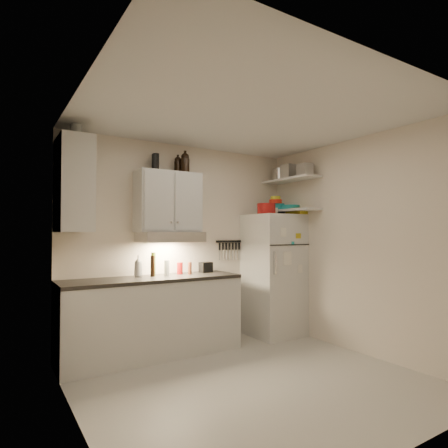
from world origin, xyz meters
TOP-DOWN VIEW (x-y plane):
  - floor at (0.00, 0.00)m, footprint 3.20×3.00m
  - ceiling at (0.00, 0.00)m, footprint 3.20×3.00m
  - back_wall at (0.00, 1.51)m, footprint 3.20×0.02m
  - left_wall at (-1.61, 0.00)m, footprint 0.02×3.00m
  - right_wall at (1.61, 0.00)m, footprint 0.02×3.00m
  - base_cabinet at (-0.55, 1.20)m, footprint 2.10×0.60m
  - countertop at (-0.55, 1.20)m, footprint 2.10×0.62m
  - upper_cabinet at (-0.30, 1.33)m, footprint 0.80×0.33m
  - side_cabinet at (-1.44, 1.20)m, footprint 0.33×0.55m
  - range_hood at (-0.30, 1.27)m, footprint 0.76×0.46m
  - fridge at (1.25, 1.16)m, footprint 0.70×0.68m
  - shelf_hi at (1.45, 1.02)m, footprint 0.30×0.95m
  - shelf_lo at (1.45, 1.02)m, footprint 0.30×0.95m
  - knife_strip at (0.70, 1.49)m, footprint 0.42×0.02m
  - dutch_oven at (1.05, 1.08)m, footprint 0.25×0.25m
  - book_stack at (1.53, 0.96)m, footprint 0.24×0.29m
  - spice_jar at (1.23, 1.08)m, footprint 0.07×0.07m
  - stock_pot at (1.52, 1.31)m, footprint 0.33×0.33m
  - tin_a at (1.42, 1.02)m, footprint 0.20×0.19m
  - tin_b at (1.43, 0.72)m, footprint 0.17×0.17m
  - bowl_teal at (1.40, 1.26)m, footprint 0.23×0.23m
  - bowl_orange at (1.35, 1.23)m, footprint 0.19×0.19m
  - bowl_yellow at (1.35, 1.23)m, footprint 0.15×0.15m
  - plates at (1.51, 1.09)m, footprint 0.29×0.29m
  - growler_a at (-0.13, 1.41)m, footprint 0.12×0.12m
  - growler_b at (-0.08, 1.31)m, footprint 0.12×0.12m
  - thermos_a at (-0.43, 1.41)m, footprint 0.09×0.09m
  - thermos_b at (-0.51, 1.27)m, footprint 0.08×0.08m
  - side_jar at (-1.41, 1.24)m, footprint 0.15×0.15m
  - soap_bottle at (-0.68, 1.33)m, footprint 0.14×0.14m
  - pepper_mill at (-0.04, 1.24)m, footprint 0.05×0.05m
  - oil_bottle at (-0.51, 1.30)m, footprint 0.07×0.07m
  - vinegar_bottle at (-0.53, 1.27)m, footprint 0.07×0.07m
  - clear_bottle at (-0.36, 1.24)m, footprint 0.08×0.08m
  - red_jar at (-0.14, 1.32)m, footprint 0.10×0.10m
  - caddy at (0.24, 1.34)m, footprint 0.17×0.12m

SIDE VIEW (x-z plane):
  - floor at x=0.00m, z-range -0.02..0.00m
  - base_cabinet at x=-0.55m, z-range 0.00..0.88m
  - fridge at x=1.25m, z-range 0.00..1.70m
  - countertop at x=-0.55m, z-range 0.88..0.92m
  - caddy at x=0.24m, z-range 0.92..1.05m
  - red_jar at x=-0.14m, z-range 0.92..1.07m
  - pepper_mill at x=-0.04m, z-range 0.92..1.07m
  - clear_bottle at x=-0.36m, z-range 0.92..1.11m
  - vinegar_bottle at x=-0.53m, z-range 0.92..1.17m
  - soap_bottle at x=-0.68m, z-range 0.92..1.21m
  - oil_bottle at x=-0.51m, z-range 0.92..1.21m
  - back_wall at x=0.00m, z-range 0.00..2.60m
  - left_wall at x=-1.61m, z-range 0.00..2.60m
  - right_wall at x=1.61m, z-range 0.00..2.60m
  - knife_strip at x=0.70m, z-range 1.31..1.33m
  - range_hood at x=-0.30m, z-range 1.33..1.45m
  - book_stack at x=1.53m, z-range 1.70..1.79m
  - spice_jar at x=1.23m, z-range 1.70..1.79m
  - shelf_lo at x=1.45m, z-range 1.75..1.77m
  - dutch_oven at x=1.05m, z-range 1.70..1.85m
  - plates at x=1.51m, z-range 1.77..1.84m
  - bowl_teal at x=1.40m, z-range 1.77..1.87m
  - upper_cabinet at x=-0.30m, z-range 1.45..2.20m
  - bowl_orange at x=1.35m, z-range 1.87..1.92m
  - bowl_yellow at x=1.35m, z-range 1.92..1.97m
  - side_cabinet at x=-1.44m, z-range 1.45..2.45m
  - shelf_hi at x=1.45m, z-range 2.19..2.22m
  - thermos_b at x=-0.51m, z-range 2.20..2.39m
  - tin_b at x=1.43m, z-range 2.21..2.38m
  - stock_pot at x=1.52m, z-range 2.21..2.40m
  - tin_a at x=1.42m, z-range 2.21..2.41m
  - growler_a at x=-0.13m, z-range 2.20..2.43m
  - thermos_a at x=-0.43m, z-range 2.20..2.43m
  - growler_b at x=-0.08m, z-range 2.20..2.47m
  - side_jar at x=-1.41m, z-range 2.45..2.61m
  - ceiling at x=0.00m, z-range 2.60..2.62m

